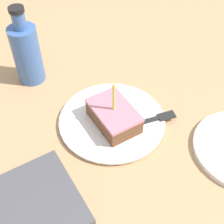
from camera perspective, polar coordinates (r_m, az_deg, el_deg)
The scene contains 6 objects.
ground_plane at distance 0.82m, azimuth -1.01°, elevation -3.68°, with size 2.40×2.40×0.04m.
plate at distance 0.81m, azimuth -0.00°, elevation -1.52°, with size 0.27×0.27×0.01m.
cake_slice at distance 0.78m, azimuth 0.32°, elevation -0.68°, with size 0.09×0.14×0.13m.
fork at distance 0.80m, azimuth 5.92°, elevation -1.77°, with size 0.20×0.06×0.00m.
bottle at distance 0.91m, azimuth -15.34°, elevation 10.44°, with size 0.08×0.08×0.23m.
marble_board at distance 0.69m, azimuth -15.79°, elevation -16.84°, with size 0.23×0.20×0.02m.
Camera 1 is at (-0.26, -0.45, 0.61)m, focal length 50.00 mm.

